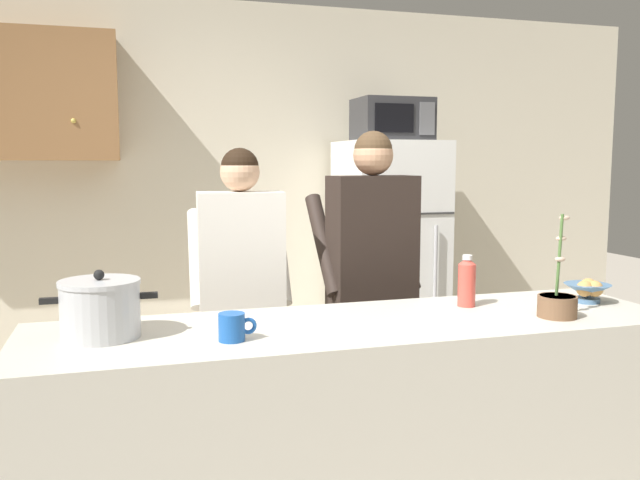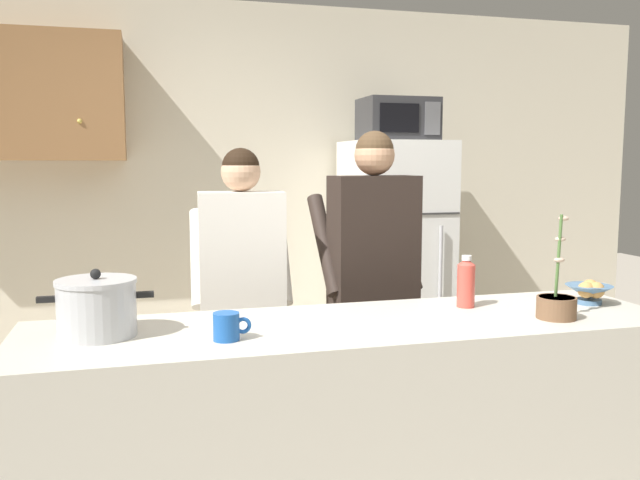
# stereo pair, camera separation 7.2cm
# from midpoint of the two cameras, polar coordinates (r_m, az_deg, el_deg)

# --- Properties ---
(back_wall_unit) EXTENTS (6.00, 0.48, 2.60)m
(back_wall_unit) POSITION_cam_midpoint_polar(r_m,az_deg,el_deg) (4.60, -9.87, 5.20)
(back_wall_unit) COLOR beige
(back_wall_unit) RESTS_ON ground
(kitchen_island) EXTENTS (2.49, 0.68, 0.92)m
(kitchen_island) POSITION_cam_midpoint_polar(r_m,az_deg,el_deg) (2.67, 2.70, -16.71)
(kitchen_island) COLOR beige
(kitchen_island) RESTS_ON ground
(refrigerator) EXTENTS (0.64, 0.68, 1.66)m
(refrigerator) POSITION_cam_midpoint_polar(r_m,az_deg,el_deg) (4.54, 5.54, -2.04)
(refrigerator) COLOR white
(refrigerator) RESTS_ON ground
(microwave) EXTENTS (0.48, 0.37, 0.28)m
(microwave) POSITION_cam_midpoint_polar(r_m,az_deg,el_deg) (4.48, 5.79, 10.30)
(microwave) COLOR #2D2D30
(microwave) RESTS_ON refrigerator
(person_near_pot) EXTENTS (0.51, 0.43, 1.59)m
(person_near_pot) POSITION_cam_midpoint_polar(r_m,az_deg,el_deg) (3.18, -7.48, -3.06)
(person_near_pot) COLOR #726656
(person_near_pot) RESTS_ON ground
(person_by_sink) EXTENTS (0.53, 0.44, 1.67)m
(person_by_sink) POSITION_cam_midpoint_polar(r_m,az_deg,el_deg) (3.27, 3.84, -1.63)
(person_by_sink) COLOR #726656
(person_by_sink) RESTS_ON ground
(cooking_pot) EXTENTS (0.39, 0.27, 0.24)m
(cooking_pot) POSITION_cam_midpoint_polar(r_m,az_deg,el_deg) (2.41, -19.28, -5.63)
(cooking_pot) COLOR silver
(cooking_pot) RESTS_ON kitchen_island
(coffee_mug) EXTENTS (0.13, 0.09, 0.10)m
(coffee_mug) POSITION_cam_midpoint_polar(r_m,az_deg,el_deg) (2.27, -8.47, -7.45)
(coffee_mug) COLOR #1E59B2
(coffee_mug) RESTS_ON kitchen_island
(bread_bowl) EXTENTS (0.20, 0.20, 0.10)m
(bread_bowl) POSITION_cam_midpoint_polar(r_m,az_deg,el_deg) (3.06, 21.51, -4.09)
(bread_bowl) COLOR #4C7299
(bread_bowl) RESTS_ON kitchen_island
(bottle_near_edge) EXTENTS (0.07, 0.07, 0.22)m
(bottle_near_edge) POSITION_cam_midpoint_polar(r_m,az_deg,el_deg) (2.82, 11.85, -3.52)
(bottle_near_edge) COLOR #D84C3F
(bottle_near_edge) RESTS_ON kitchen_island
(potted_orchid) EXTENTS (0.15, 0.15, 0.40)m
(potted_orchid) POSITION_cam_midpoint_polar(r_m,az_deg,el_deg) (2.73, 19.12, -5.11)
(potted_orchid) COLOR brown
(potted_orchid) RESTS_ON kitchen_island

